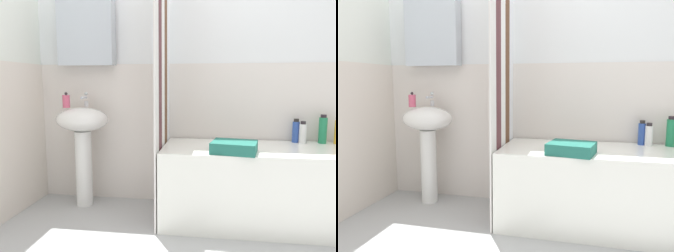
% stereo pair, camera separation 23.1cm
% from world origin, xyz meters
% --- Properties ---
extents(wall_back_tiled, '(3.60, 0.18, 2.40)m').
position_xyz_m(wall_back_tiled, '(-0.07, 1.26, 1.14)').
color(wall_back_tiled, white).
rests_on(wall_back_tiled, ground_plane).
extents(sink, '(0.44, 0.34, 0.84)m').
position_xyz_m(sink, '(-1.08, 1.03, 0.61)').
color(sink, white).
rests_on(sink, ground_plane).
extents(faucet, '(0.03, 0.12, 0.12)m').
position_xyz_m(faucet, '(-1.08, 1.11, 0.90)').
color(faucet, silver).
rests_on(faucet, sink).
extents(soap_dispenser, '(0.06, 0.06, 0.13)m').
position_xyz_m(soap_dispenser, '(-1.20, 1.00, 0.89)').
color(soap_dispenser, '#CD526F').
rests_on(soap_dispenser, sink).
extents(bathtub, '(1.42, 0.65, 0.57)m').
position_xyz_m(bathtub, '(0.34, 0.89, 0.28)').
color(bathtub, white).
rests_on(bathtub, ground_plane).
extents(shower_curtain, '(0.01, 0.65, 2.00)m').
position_xyz_m(shower_curtain, '(-0.38, 0.89, 1.00)').
color(shower_curtain, silver).
rests_on(shower_curtain, ground_plane).
extents(conditioner_bottle, '(0.06, 0.06, 0.23)m').
position_xyz_m(conditioner_bottle, '(0.85, 1.14, 0.68)').
color(conditioner_bottle, '#218252').
rests_on(conditioner_bottle, bathtub).
extents(lotion_bottle, '(0.05, 0.05, 0.18)m').
position_xyz_m(lotion_bottle, '(0.69, 1.12, 0.65)').
color(lotion_bottle, white).
rests_on(lotion_bottle, bathtub).
extents(shampoo_bottle, '(0.05, 0.05, 0.19)m').
position_xyz_m(shampoo_bottle, '(0.65, 1.16, 0.66)').
color(shampoo_bottle, '#2D4DA2').
rests_on(shampoo_bottle, bathtub).
extents(towel_folded, '(0.34, 0.30, 0.08)m').
position_xyz_m(towel_folded, '(0.15, 0.70, 0.61)').
color(towel_folded, '#23685A').
rests_on(towel_folded, bathtub).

